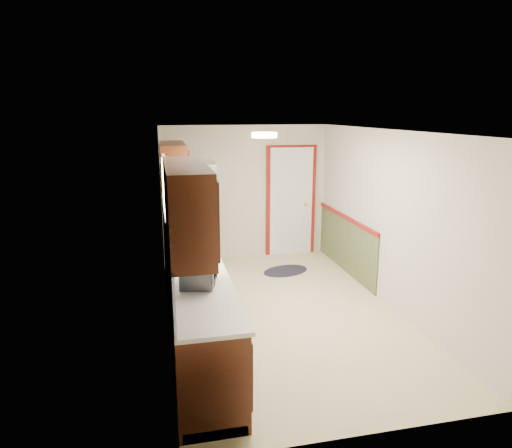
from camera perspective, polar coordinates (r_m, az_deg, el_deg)
name	(u,v)px	position (r m, az deg, el deg)	size (l,w,h in m)	color
room_shell	(283,225)	(5.90, 3.38, -0.16)	(3.20, 5.20, 2.52)	beige
kitchen_run	(190,268)	(5.53, -8.31, -5.48)	(0.63, 4.00, 2.20)	#37180C
back_wall_trim	(302,210)	(8.31, 5.80, 1.74)	(1.12, 2.30, 2.08)	maroon
ceiling_fixture	(264,135)	(5.46, 1.05, 11.06)	(0.30, 0.30, 0.06)	#FFD88C
microwave	(199,268)	(4.62, -7.17, -5.52)	(0.48, 0.27, 0.33)	white
refrigerator	(193,219)	(7.47, -7.90, 0.57)	(0.81, 0.79, 1.85)	#B7B7BC
rug	(286,271)	(7.77, 3.72, -5.85)	(0.81, 0.52, 0.01)	black
cooktop	(184,223)	(7.11, -9.03, 0.07)	(0.51, 0.62, 0.02)	black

